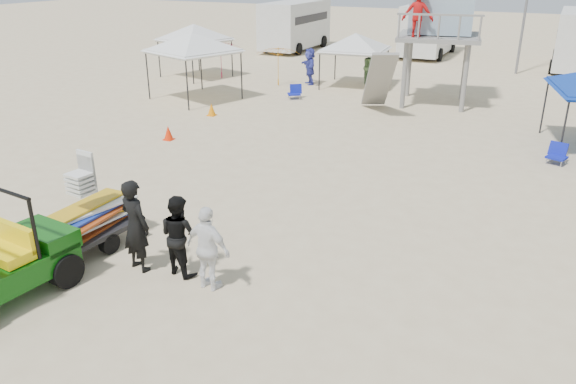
% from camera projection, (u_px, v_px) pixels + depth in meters
% --- Properties ---
extents(ground, '(140.00, 140.00, 0.00)m').
position_uv_depth(ground, '(190.00, 312.00, 10.00)').
color(ground, beige).
rests_on(ground, ground).
extents(surf_trailer, '(1.35, 2.22, 1.91)m').
position_uv_depth(surf_trailer, '(90.00, 214.00, 12.01)').
color(surf_trailer, black).
rests_on(surf_trailer, ground).
extents(man_left, '(0.78, 0.60, 1.92)m').
position_uv_depth(man_left, '(135.00, 226.00, 11.08)').
color(man_left, black).
rests_on(man_left, ground).
extents(man_mid, '(0.92, 0.78, 1.66)m').
position_uv_depth(man_mid, '(179.00, 235.00, 10.99)').
color(man_mid, black).
rests_on(man_mid, ground).
extents(man_right, '(1.03, 0.52, 1.68)m').
position_uv_depth(man_right, '(208.00, 249.00, 10.44)').
color(man_right, white).
rests_on(man_right, ground).
extents(lifeguard_tower, '(3.84, 3.84, 5.31)m').
position_uv_depth(lifeguard_tower, '(440.00, 9.00, 23.36)').
color(lifeguard_tower, gray).
rests_on(lifeguard_tower, ground).
extents(canopy_white_a, '(3.97, 3.97, 3.34)m').
position_uv_depth(canopy_white_a, '(192.00, 36.00, 24.47)').
color(canopy_white_a, black).
rests_on(canopy_white_a, ground).
extents(canopy_white_b, '(3.56, 3.56, 3.17)m').
position_uv_depth(canopy_white_b, '(194.00, 27.00, 29.45)').
color(canopy_white_b, black).
rests_on(canopy_white_b, ground).
extents(canopy_white_c, '(3.17, 3.17, 3.00)m').
position_uv_depth(canopy_white_c, '(356.00, 36.00, 27.18)').
color(canopy_white_c, black).
rests_on(canopy_white_c, ground).
extents(umbrella_a, '(2.46, 2.50, 1.96)m').
position_uv_depth(umbrella_a, '(220.00, 60.00, 29.62)').
color(umbrella_a, '#BF143B').
rests_on(umbrella_a, ground).
extents(umbrella_b, '(3.02, 3.03, 1.94)m').
position_uv_depth(umbrella_b, '(279.00, 66.00, 27.89)').
color(umbrella_b, orange).
rests_on(umbrella_b, ground).
extents(cone_near, '(0.34, 0.34, 0.50)m').
position_uv_depth(cone_near, '(168.00, 133.00, 19.58)').
color(cone_near, '#FA2B07').
rests_on(cone_near, ground).
extents(cone_far, '(0.34, 0.34, 0.50)m').
position_uv_depth(cone_far, '(212.00, 109.00, 22.68)').
color(cone_far, orange).
rests_on(cone_far, ground).
extents(beach_chair_a, '(0.73, 0.82, 0.64)m').
position_uv_depth(beach_chair_a, '(295.00, 92.00, 25.51)').
color(beach_chair_a, '#0E1A9B').
rests_on(beach_chair_a, ground).
extents(beach_chair_c, '(0.67, 0.73, 0.64)m').
position_uv_depth(beach_chair_c, '(557.00, 153.00, 17.30)').
color(beach_chair_c, '#0F1BA7').
rests_on(beach_chair_c, ground).
extents(rv_far_left, '(2.64, 6.80, 3.25)m').
position_uv_depth(rv_far_left, '(295.00, 23.00, 39.12)').
color(rv_far_left, silver).
rests_on(rv_far_left, ground).
extents(rv_mid_left, '(2.65, 6.50, 3.25)m').
position_uv_depth(rv_mid_left, '(429.00, 27.00, 36.74)').
color(rv_mid_left, silver).
rests_on(rv_mid_left, ground).
extents(distant_beachgoers, '(3.82, 2.75, 1.80)m').
position_uv_depth(distant_beachgoers, '(332.00, 66.00, 28.32)').
color(distant_beachgoers, '#373EA6').
rests_on(distant_beachgoers, ground).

